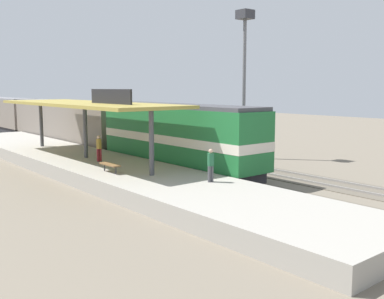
# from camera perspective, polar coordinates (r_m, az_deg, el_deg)

# --- Properties ---
(ground_plane) EXTENTS (120.00, 120.00, 0.00)m
(ground_plane) POSITION_cam_1_polar(r_m,az_deg,el_deg) (35.19, -3.57, -1.45)
(ground_plane) COLOR #706656
(track_near) EXTENTS (3.20, 110.00, 0.16)m
(track_near) POSITION_cam_1_polar(r_m,az_deg,el_deg) (34.07, -6.30, -1.74)
(track_near) COLOR #5F5649
(track_near) RESTS_ON ground
(track_far) EXTENTS (3.20, 110.00, 0.16)m
(track_far) POSITION_cam_1_polar(r_m,az_deg,el_deg) (36.74, -0.29, -0.99)
(track_far) COLOR #5F5649
(track_far) RESTS_ON ground
(platform) EXTENTS (6.00, 44.00, 0.90)m
(platform) POSITION_cam_1_polar(r_m,az_deg,el_deg) (31.76, -13.28, -1.83)
(platform) COLOR #9E998E
(platform) RESTS_ON ground
(station_canopy) EXTENTS (5.20, 18.00, 4.70)m
(station_canopy) POSITION_cam_1_polar(r_m,az_deg,el_deg) (31.26, -13.44, 5.54)
(station_canopy) COLOR #47474C
(station_canopy) RESTS_ON platform
(platform_bench) EXTENTS (0.44, 1.70, 0.50)m
(platform_bench) POSITION_cam_1_polar(r_m,az_deg,el_deg) (25.85, -10.39, -1.93)
(platform_bench) COLOR #333338
(platform_bench) RESTS_ON platform
(locomotive) EXTENTS (2.93, 14.43, 4.44)m
(locomotive) POSITION_cam_1_polar(r_m,az_deg,el_deg) (30.20, -1.83, 1.64)
(locomotive) COLOR #28282D
(locomotive) RESTS_ON track_near
(passenger_carriage_front) EXTENTS (2.90, 20.00, 4.24)m
(passenger_carriage_front) POSITION_cam_1_polar(r_m,az_deg,el_deg) (45.76, -15.74, 3.34)
(passenger_carriage_front) COLOR #28282D
(passenger_carriage_front) RESTS_ON track_near
(passenger_carriage_rear) EXTENTS (2.90, 20.00, 4.24)m
(passenger_carriage_rear) POSITION_cam_1_polar(r_m,az_deg,el_deg) (65.31, -23.14, 4.27)
(passenger_carriage_rear) COLOR #28282D
(passenger_carriage_rear) RESTS_ON track_near
(freight_car) EXTENTS (2.80, 12.00, 3.54)m
(freight_car) POSITION_cam_1_polar(r_m,az_deg,el_deg) (38.59, -2.79, 2.33)
(freight_car) COLOR #28282D
(freight_car) RESTS_ON track_far
(light_mast) EXTENTS (1.10, 1.10, 11.70)m
(light_mast) POSITION_cam_1_polar(r_m,az_deg,el_deg) (36.41, 6.70, 12.08)
(light_mast) COLOR slate
(light_mast) RESTS_ON ground
(person_waiting) EXTENTS (0.34, 0.34, 1.71)m
(person_waiting) POSITION_cam_1_polar(r_m,az_deg,el_deg) (29.83, -11.75, 0.32)
(person_waiting) COLOR maroon
(person_waiting) RESTS_ON platform
(person_walking) EXTENTS (0.34, 0.34, 1.71)m
(person_walking) POSITION_cam_1_polar(r_m,az_deg,el_deg) (22.83, 2.39, -1.79)
(person_walking) COLOR #4C4C51
(person_walking) RESTS_ON platform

